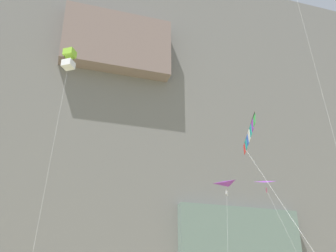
{
  "coord_description": "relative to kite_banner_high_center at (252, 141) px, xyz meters",
  "views": [
    {
      "loc": [
        -7.04,
        4.45,
        1.93
      ],
      "look_at": [
        -0.23,
        26.34,
        12.65
      ],
      "focal_mm": 42.23,
      "sensor_mm": 36.0,
      "label": 1
    }
  ],
  "objects": [
    {
      "name": "kite_banner_high_center",
      "position": [
        0.0,
        0.0,
        0.0
      ],
      "size": [
        1.99,
        6.71,
        9.76
      ],
      "color": "black",
      "rests_on": "ground"
    },
    {
      "name": "cliff_face",
      "position": [
        -1.83,
        46.8,
        18.95
      ],
      "size": [
        180.0,
        29.25,
        56.23
      ],
      "color": "slate",
      "rests_on": "ground"
    },
    {
      "name": "kite_box_upper_left",
      "position": [
        -8.6,
        14.86,
        12.64
      ],
      "size": [
        1.61,
        5.27,
        22.76
      ],
      "color": "#8CCC33",
      "rests_on": "ground"
    },
    {
      "name": "kite_delta_near_cliff",
      "position": [
        8.51,
        20.08,
        3.38
      ],
      "size": [
        4.2,
        5.85,
        12.88
      ],
      "color": "purple",
      "rests_on": "ground"
    },
    {
      "name": "kite_delta_low_center",
      "position": [
        9.68,
        14.66,
        2.38
      ],
      "size": [
        2.93,
        4.61,
        11.97
      ],
      "color": "purple",
      "rests_on": "ground"
    }
  ]
}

